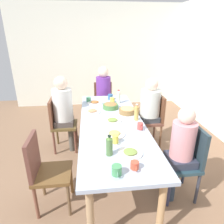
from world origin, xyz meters
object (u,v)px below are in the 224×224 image
Objects in this scene: person_3 at (181,147)px; person_2 at (150,106)px; person_0 at (64,107)px; cup_0 at (112,100)px; cup_1 at (140,126)px; chair_4 at (45,169)px; plate_0 at (114,134)px; bowl_1 at (111,106)px; bottle_2 at (109,146)px; plate_1 at (92,111)px; bowl_0 at (127,110)px; cup_5 at (89,100)px; cup_3 at (135,165)px; bottle_1 at (137,113)px; cup_2 at (110,97)px; chair_2 at (154,117)px; chair_0 at (59,122)px; plate_2 at (130,153)px; cup_6 at (115,139)px; chair_1 at (103,101)px; person_1 at (104,91)px; bottle_0 at (119,97)px; chair_3 at (187,159)px; plate_3 at (112,121)px; cup_4 at (117,170)px; plate_4 at (95,103)px; dining_table at (112,127)px.

person_2 is at bearing 179.80° from person_3.
cup_0 is (-0.20, 0.82, 0.03)m from person_0.
person_3 is 0.54m from cup_1.
chair_4 is (-0.00, -1.52, -0.17)m from person_3.
plate_0 is 0.90m from bowl_1.
bowl_1 is 1.32m from bottle_2.
person_0 is 0.51m from plate_1.
bowl_0 reaches higher than cup_5.
bottle_1 is at bearing 166.17° from cup_3.
chair_4 is 1.64m from cup_5.
cup_2 is (-0.38, 0.80, 0.03)m from person_0.
bowl_1 is at bearing -83.42° from chair_2.
chair_0 reaches higher than cup_2.
person_2 is at bearing 143.48° from plate_0.
person_3 is 0.65m from plate_2.
cup_2 reaches higher than cup_1.
person_2 is 0.65m from cup_0.
chair_2 is (0.00, 1.61, 0.00)m from chair_0.
person_2 is 0.96m from cup_1.
person_0 is 11.16× the size of cup_3.
person_3 is 0.75m from cup_6.
chair_0 is at bearing -95.97° from bowl_1.
chair_1 is 1.00× the size of chair_2.
person_1 is (-0.91, 0.72, -0.00)m from person_0.
bowl_0 is at bearing -163.39° from bottle_1.
cup_5 is 0.54m from bottle_0.
bottle_0 reaches higher than bowl_1.
chair_1 is 3.56× the size of plate_0.
cup_1 is at bearing 9.90° from chair_1.
chair_1 is at bearing -162.35° from person_3.
chair_2 reaches higher than bowl_1.
person_2 is at bearing 38.24° from person_1.
plate_2 is 1.00× the size of bowl_0.
person_2 is at bearing 129.17° from chair_4.
chair_3 is 3.63× the size of plate_3.
person_0 is at bearing -96.67° from bowl_1.
chair_0 reaches higher than bowl_1.
cup_0 is at bearing 174.45° from cup_4.
plate_4 is (-1.44, -1.01, 0.24)m from chair_3.
chair_4 is at bearing -52.41° from dining_table.
cup_3 is (0.77, -0.24, -0.01)m from cup_1.
bowl_1 is at bearing -82.57° from person_2.
person_2 is at bearing 130.87° from dining_table.
bottle_2 reaches higher than plate_0.
cup_5 is at bearing 162.15° from chair_4.
person_2 reaches higher than cup_1.
plate_0 is 2.18× the size of cup_5.
chair_0 is 1.00× the size of chair_2.
bottle_0 is (-0.17, 0.92, 0.09)m from person_0.
cup_5 is (-1.70, -0.41, 0.03)m from plate_2.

